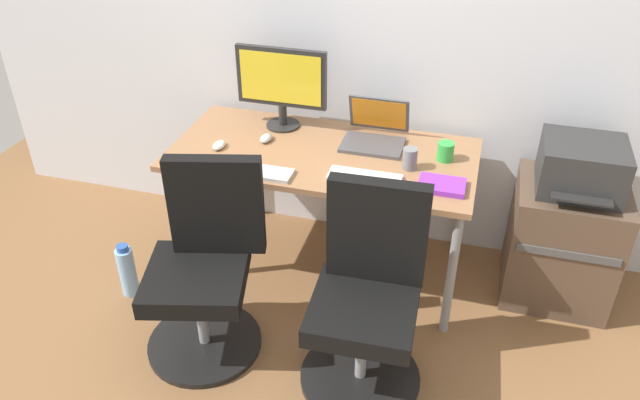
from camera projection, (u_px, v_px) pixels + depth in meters
ground_plane at (322, 266)px, 3.48m from camera, size 5.28×5.28×0.00m
back_wall at (347, 12)px, 3.13m from camera, size 4.40×0.04×2.60m
desk at (323, 163)px, 3.12m from camera, size 1.52×0.73×0.73m
office_chair_left at (205, 269)px, 2.79m from camera, size 0.54×0.54×0.94m
office_chair_right at (367, 300)px, 2.62m from camera, size 0.54×0.54×0.94m
side_cabinet at (562, 242)px, 3.14m from camera, size 0.52×0.48×0.64m
printer at (582, 167)px, 2.90m from camera, size 0.38×0.40×0.24m
water_bottle_on_floor at (127, 271)px, 3.22m from camera, size 0.09×0.09×0.31m
desktop_monitor at (281, 82)px, 3.19m from camera, size 0.48×0.18×0.43m
open_laptop at (375, 132)px, 3.15m from camera, size 0.31×0.29×0.22m
keyboard_by_monitor at (257, 171)px, 2.91m from camera, size 0.34×0.12×0.02m
keyboard_by_laptop at (365, 177)px, 2.86m from camera, size 0.34×0.12×0.02m
mouse_by_monitor at (266, 138)px, 3.17m from camera, size 0.06×0.10×0.03m
mouse_by_laptop at (219, 145)px, 3.11m from camera, size 0.06×0.10×0.03m
coffee_mug at (445, 151)px, 2.99m from camera, size 0.08×0.08×0.09m
pen_cup at (410, 159)px, 2.92m from camera, size 0.07×0.07×0.10m
notebook at (442, 185)px, 2.80m from camera, size 0.21×0.15×0.03m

